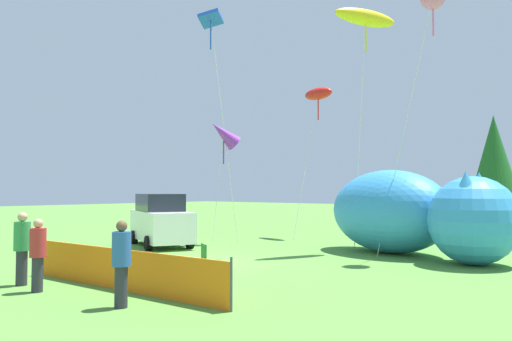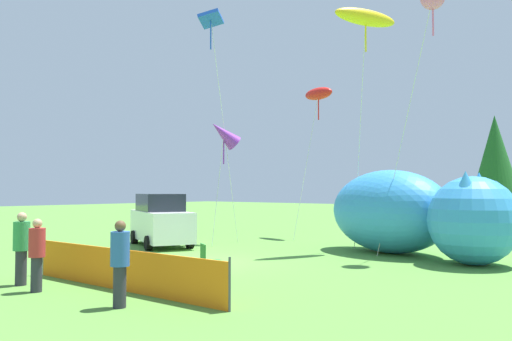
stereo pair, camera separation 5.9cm
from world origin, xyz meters
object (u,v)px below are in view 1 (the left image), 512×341
Objects in this scene: kite_blue_box at (211,24)px; spectator_in_red_shirt at (38,252)px; parked_car at (161,221)px; spectator_in_white_shirt at (22,245)px; kite_red_lizard at (318,94)px; kite_yellow_hero at (366,18)px; kite_purple_delta at (224,134)px; folding_chair at (209,258)px; spectator_in_blue_shirt at (121,260)px; inflatable_cat at (409,216)px.

spectator_in_red_shirt is at bearing -68.25° from kite_blue_box.
parked_car is 8.68m from spectator_in_white_shirt.
parked_car is at bearing -135.87° from kite_blue_box.
kite_yellow_hero is at bearing -40.53° from kite_red_lizard.
kite_purple_delta is at bearing 109.92° from spectator_in_red_shirt.
spectator_in_red_shirt is (5.15, -7.79, -0.13)m from parked_car.
kite_red_lizard is at bearing 94.47° from spectator_in_white_shirt.
folding_chair is 4.03m from spectator_in_red_shirt.
spectator_in_white_shirt is at bearing -107.20° from kite_yellow_hero.
kite_purple_delta is at bearing 123.31° from spectator_in_blue_shirt.
spectator_in_red_shirt is at bearing -7.69° from spectator_in_white_shirt.
inflatable_cat reaches higher than spectator_in_red_shirt.
inflatable_cat is 9.27m from kite_red_lizard.
spectator_in_blue_shirt is 0.31× the size of kite_purple_delta.
spectator_in_blue_shirt is (0.79, -3.21, 0.38)m from folding_chair.
inflatable_cat reaches higher than spectator_in_white_shirt.
parked_car is 11.34m from kite_yellow_hero.
kite_yellow_hero is (-0.32, 10.98, 7.81)m from spectator_in_blue_shirt.
kite_yellow_hero is at bearing -159.99° from inflatable_cat.
spectator_in_red_shirt is at bearing -173.46° from spectator_in_blue_shirt.
kite_purple_delta reaches higher than spectator_in_red_shirt.
spectator_in_red_shirt is at bearing -101.98° from kite_yellow_hero.
spectator_in_blue_shirt is at bearing -135.82° from folding_chair.
folding_chair is 3.33m from spectator_in_blue_shirt.
kite_blue_box is (1.47, 1.43, 8.26)m from parked_car.
parked_car is 10.01m from kite_red_lizard.
spectator_in_red_shirt is 16.59m from kite_red_lizard.
kite_blue_box reaches higher than spectator_in_white_shirt.
folding_chair is 0.12× the size of kite_red_lizard.
kite_red_lizard is at bearing 93.94° from parked_car.
spectator_in_blue_shirt is at bearing 6.54° from spectator_in_red_shirt.
inflatable_cat reaches higher than folding_chair.
kite_yellow_hero reaches higher than kite_red_lizard.
kite_yellow_hero is (6.07, 2.08, -0.55)m from kite_blue_box.
kite_blue_box is at bearing 74.79° from folding_chair.
kite_yellow_hero is 1.23× the size of kite_red_lizard.
parked_car reaches higher than spectator_in_blue_shirt.
inflatable_cat is at bearing 15.31° from kite_blue_box.
folding_chair is 11.84m from kite_blue_box.
inflatable_cat is 4.58× the size of spectator_in_red_shirt.
kite_red_lizard is at bearing 49.78° from folding_chair.
spectator_in_blue_shirt reaches higher than spectator_in_red_shirt.
kite_red_lizard is (2.91, 7.46, 6.00)m from parked_car.
spectator_in_red_shirt is 0.22× the size of kite_red_lizard.
folding_chair is 0.56× the size of spectator_in_red_shirt.
kite_blue_box reaches higher than spectator_in_red_shirt.
parked_car is at bearing 136.43° from spectator_in_blue_shirt.
kite_purple_delta reaches higher than folding_chair.
folding_chair is 0.53× the size of spectator_in_white_shirt.
kite_blue_box is 1.32× the size of kite_red_lizard.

